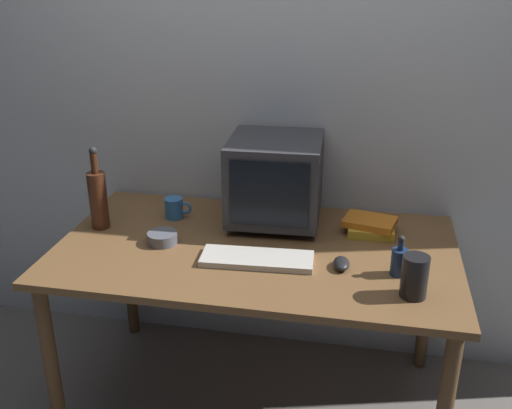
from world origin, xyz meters
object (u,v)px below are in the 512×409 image
object	(u,v)px
book_stack	(370,226)
metal_canister	(415,277)
mug	(175,208)
cd_spindle	(162,238)
bottle_tall	(98,198)
computer_mouse	(341,264)
bottle_short	(399,261)
keyboard	(257,259)
crt_monitor	(275,180)

from	to	relation	value
book_stack	metal_canister	distance (m)	0.50
mug	cd_spindle	distance (m)	0.25
book_stack	mug	distance (m)	0.84
bottle_tall	metal_canister	distance (m)	1.31
computer_mouse	bottle_tall	bearing A→B (deg)	166.01
bottle_tall	mug	world-z (taller)	bottle_tall
bottle_tall	mug	bearing A→B (deg)	28.89
cd_spindle	metal_canister	bearing A→B (deg)	-12.73
bottle_short	mug	bearing A→B (deg)	160.90
bottle_tall	bottle_short	distance (m)	1.24
bottle_short	book_stack	world-z (taller)	bottle_short
keyboard	metal_canister	distance (m)	0.58
keyboard	book_stack	xyz separation A→B (m)	(0.41, 0.34, 0.02)
bottle_tall	book_stack	xyz separation A→B (m)	(1.12, 0.16, -0.10)
keyboard	computer_mouse	size ratio (longest dim) A/B	4.20
bottle_tall	bottle_short	size ratio (longest dim) A/B	2.27
book_stack	bottle_tall	bearing A→B (deg)	-171.93
metal_canister	mug	bearing A→B (deg)	154.82
crt_monitor	computer_mouse	size ratio (longest dim) A/B	4.01
bottle_tall	bottle_short	xyz separation A→B (m)	(1.23, -0.18, -0.08)
crt_monitor	cd_spindle	bearing A→B (deg)	-144.23
crt_monitor	mug	world-z (taller)	crt_monitor
bottle_tall	bottle_short	world-z (taller)	bottle_tall
keyboard	bottle_short	size ratio (longest dim) A/B	2.70
bottle_short	book_stack	size ratio (longest dim) A/B	0.67
bottle_tall	book_stack	size ratio (longest dim) A/B	1.53
mug	book_stack	bearing A→B (deg)	0.38
metal_canister	keyboard	bearing A→B (deg)	166.39
metal_canister	computer_mouse	bearing A→B (deg)	148.97
bottle_tall	computer_mouse	bearing A→B (deg)	-9.12
computer_mouse	metal_canister	distance (m)	0.30
keyboard	book_stack	distance (m)	0.53
book_stack	crt_monitor	bearing A→B (deg)	174.73
crt_monitor	metal_canister	size ratio (longest dim) A/B	2.67
cd_spindle	mug	bearing A→B (deg)	96.83
bottle_tall	cd_spindle	bearing A→B (deg)	-17.32
bottle_tall	mug	distance (m)	0.33
mug	metal_canister	distance (m)	1.10
crt_monitor	mug	bearing A→B (deg)	-174.35
computer_mouse	bottle_tall	size ratio (longest dim) A/B	0.28
bottle_short	mug	size ratio (longest dim) A/B	1.30
bottle_short	cd_spindle	xyz separation A→B (m)	(-0.92, 0.08, -0.03)
keyboard	bottle_tall	distance (m)	0.74
cd_spindle	metal_canister	world-z (taller)	metal_canister
keyboard	cd_spindle	bearing A→B (deg)	165.02
bottle_short	bottle_tall	bearing A→B (deg)	171.87
bottle_short	cd_spindle	size ratio (longest dim) A/B	1.30
computer_mouse	metal_canister	world-z (taller)	metal_canister
crt_monitor	cd_spindle	xyz separation A→B (m)	(-0.41, -0.29, -0.17)
keyboard	bottle_short	world-z (taller)	bottle_short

